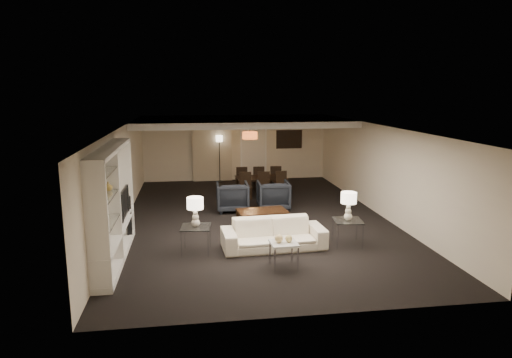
{
  "coord_description": "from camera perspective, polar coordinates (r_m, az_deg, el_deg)",
  "views": [
    {
      "loc": [
        -1.73,
        -11.89,
        3.48
      ],
      "look_at": [
        0.0,
        0.0,
        1.1
      ],
      "focal_mm": 32.0,
      "sensor_mm": 36.0,
      "label": 1
    }
  ],
  "objects": [
    {
      "name": "chair_nl",
      "position": [
        14.54,
        -1.29,
        -0.9
      ],
      "size": [
        0.41,
        0.41,
        0.86
      ],
      "primitive_type": null,
      "rotation": [
        0.0,
        0.0,
        -0.03
      ],
      "color": "black",
      "rests_on": "floor"
    },
    {
      "name": "chair_fr",
      "position": [
        15.98,
        2.42,
        0.2
      ],
      "size": [
        0.43,
        0.43,
        0.86
      ],
      "primitive_type": null,
      "rotation": [
        0.0,
        0.0,
        3.06
      ],
      "color": "black",
      "rests_on": "floor"
    },
    {
      "name": "chair_nr",
      "position": [
        14.73,
        3.35,
        -0.76
      ],
      "size": [
        0.45,
        0.45,
        0.86
      ],
      "primitive_type": null,
      "rotation": [
        0.0,
        0.0,
        0.13
      ],
      "color": "black",
      "rests_on": "floor"
    },
    {
      "name": "pendant_light",
      "position": [
        15.6,
        -0.77,
        5.47
      ],
      "size": [
        0.52,
        0.52,
        0.24
      ],
      "primitive_type": "cylinder",
      "color": "#D8591E",
      "rests_on": "ceiling_soffit"
    },
    {
      "name": "gold_gourd_b",
      "position": [
        9.06,
        4.12,
        -7.43
      ],
      "size": [
        0.14,
        0.14,
        0.14
      ],
      "primitive_type": "sphere",
      "color": "#ECD37D",
      "rests_on": "marble_table"
    },
    {
      "name": "gold_gourd_a",
      "position": [
        9.02,
        2.87,
        -7.44
      ],
      "size": [
        0.17,
        0.17,
        0.17
      ],
      "primitive_type": "sphere",
      "color": "#F0CB7F",
      "rests_on": "marble_table"
    },
    {
      "name": "door",
      "position": [
        17.69,
        -0.31,
        3.32
      ],
      "size": [
        0.9,
        0.05,
        2.1
      ],
      "primitive_type": "cube",
      "color": "silver",
      "rests_on": "wall_back"
    },
    {
      "name": "wall_back",
      "position": [
        17.61,
        -2.59,
        3.93
      ],
      "size": [
        7.0,
        0.02,
        2.5
      ],
      "primitive_type": "cube",
      "color": "beige",
      "rests_on": "ground"
    },
    {
      "name": "marble_table",
      "position": [
        9.15,
        3.47,
        -9.43
      ],
      "size": [
        0.53,
        0.53,
        0.52
      ],
      "primitive_type": null,
      "rotation": [
        0.0,
        0.0,
        0.03
      ],
      "color": "white",
      "rests_on": "floor"
    },
    {
      "name": "painting",
      "position": [
        17.87,
        4.16,
        4.98
      ],
      "size": [
        0.95,
        0.04,
        0.65
      ],
      "primitive_type": "cube",
      "color": "#142D38",
      "rests_on": "wall_back"
    },
    {
      "name": "side_table_right",
      "position": [
        10.59,
        11.35,
        -6.56
      ],
      "size": [
        0.69,
        0.69,
        0.58
      ],
      "primitive_type": null,
      "rotation": [
        0.0,
        0.0,
        -0.12
      ],
      "color": "white",
      "rests_on": "floor"
    },
    {
      "name": "ceiling_soffit",
      "position": [
        15.52,
        -1.88,
        7.21
      ],
      "size": [
        7.0,
        4.0,
        0.2
      ],
      "primitive_type": "cube",
      "color": "silver",
      "rests_on": "ceiling"
    },
    {
      "name": "floor_lamp",
      "position": [
        17.32,
        -4.57,
        2.55
      ],
      "size": [
        0.33,
        0.33,
        1.77
      ],
      "primitive_type": null,
      "rotation": [
        0.0,
        0.0,
        -0.39
      ],
      "color": "black",
      "rests_on": "floor"
    },
    {
      "name": "dining_table",
      "position": [
        15.28,
        0.65,
        -0.85
      ],
      "size": [
        1.69,
        0.99,
        0.58
      ],
      "primitive_type": "imported",
      "rotation": [
        0.0,
        0.0,
        0.05
      ],
      "color": "black",
      "rests_on": "floor"
    },
    {
      "name": "media_unit",
      "position": [
        9.7,
        -17.43,
        -3.07
      ],
      "size": [
        0.38,
        3.4,
        2.35
      ],
      "primitive_type": null,
      "color": "white",
      "rests_on": "wall_left"
    },
    {
      "name": "wall_left",
      "position": [
        12.22,
        -16.46,
        0.23
      ],
      "size": [
        0.02,
        11.0,
        2.5
      ],
      "primitive_type": "cube",
      "color": "beige",
      "rests_on": "ground"
    },
    {
      "name": "side_table_left",
      "position": [
        10.0,
        -7.5,
        -7.5
      ],
      "size": [
        0.69,
        0.69,
        0.58
      ],
      "primitive_type": null,
      "rotation": [
        0.0,
        0.0,
        -0.12
      ],
      "color": "white",
      "rests_on": "floor"
    },
    {
      "name": "vase_amber",
      "position": [
        9.19,
        -18.0,
        -0.87
      ],
      "size": [
        0.16,
        0.16,
        0.17
      ],
      "primitive_type": "imported",
      "color": "#AB8839",
      "rests_on": "media_unit"
    },
    {
      "name": "chair_nm",
      "position": [
        14.62,
        1.05,
        -0.83
      ],
      "size": [
        0.43,
        0.43,
        0.86
      ],
      "primitive_type": null,
      "rotation": [
        0.0,
        0.0,
        -0.07
      ],
      "color": "black",
      "rests_on": "floor"
    },
    {
      "name": "television",
      "position": [
        10.3,
        -16.71,
        -2.9
      ],
      "size": [
        1.06,
        0.14,
        0.61
      ],
      "primitive_type": "imported",
      "rotation": [
        0.0,
        0.0,
        1.57
      ],
      "color": "black",
      "rests_on": "media_unit"
    },
    {
      "name": "floor_speaker",
      "position": [
        11.08,
        -15.64,
        -4.7
      ],
      "size": [
        0.15,
        0.15,
        1.05
      ],
      "primitive_type": "cube",
      "rotation": [
        0.0,
        0.0,
        0.42
      ],
      "color": "black",
      "rests_on": "floor"
    },
    {
      "name": "curtains",
      "position": [
        17.48,
        -5.5,
        3.66
      ],
      "size": [
        1.5,
        0.12,
        2.4
      ],
      "primitive_type": "cube",
      "color": "beige",
      "rests_on": "wall_back"
    },
    {
      "name": "sofa",
      "position": [
        10.14,
        2.21,
        -6.89
      ],
      "size": [
        2.31,
        1.0,
        0.66
      ],
      "primitive_type": "imported",
      "rotation": [
        0.0,
        0.0,
        0.05
      ],
      "color": "beige",
      "rests_on": "floor"
    },
    {
      "name": "coffee_table",
      "position": [
        11.68,
        0.77,
        -4.98
      ],
      "size": [
        1.31,
        0.86,
        0.45
      ],
      "primitive_type": null,
      "rotation": [
        0.0,
        0.0,
        0.11
      ],
      "color": "black",
      "rests_on": "floor"
    },
    {
      "name": "table_lamp_right",
      "position": [
        10.42,
        11.48,
        -3.36
      ],
      "size": [
        0.36,
        0.36,
        0.64
      ],
      "primitive_type": null,
      "rotation": [
        0.0,
        0.0,
        0.04
      ],
      "color": "#EAE2C6",
      "rests_on": "side_table_right"
    },
    {
      "name": "table_lamp_left",
      "position": [
        9.82,
        -7.59,
        -4.12
      ],
      "size": [
        0.38,
        0.38,
        0.64
      ],
      "primitive_type": null,
      "rotation": [
        0.0,
        0.0,
        -0.08
      ],
      "color": "beige",
      "rests_on": "side_table_left"
    },
    {
      "name": "chair_fm",
      "position": [
        15.88,
        0.29,
        0.14
      ],
      "size": [
        0.42,
        0.42,
        0.86
      ],
      "primitive_type": null,
      "rotation": [
        0.0,
        0.0,
        3.09
      ],
      "color": "black",
      "rests_on": "floor"
    },
    {
      "name": "vase_blue",
      "position": [
        8.48,
        -18.76,
        -5.39
      ],
      "size": [
        0.17,
        0.17,
        0.17
      ],
      "primitive_type": "imported",
      "color": "#2A40B8",
      "rests_on": "media_unit"
    },
    {
      "name": "wall_right",
      "position": [
        13.18,
        15.24,
        1.07
      ],
      "size": [
        0.02,
        11.0,
        2.5
      ],
      "primitive_type": "cube",
      "color": "beige",
      "rests_on": "ground"
    },
    {
      "name": "ceiling",
      "position": [
        12.05,
        -0.0,
        6.54
      ],
      "size": [
        7.0,
        11.0,
        0.02
      ],
      "primitive_type": "cube",
      "color": "silver",
      "rests_on": "ground"
    },
    {
      "name": "armchair_right",
      "position": [
        13.35,
        2.17,
        -2.05
      ],
      "size": [
        0.93,
        0.95,
        0.84
      ],
      "primitive_type": "imported",
      "rotation": [
        0.0,
        0.0,
        3.11
      ],
      "color": "black",
      "rests_on": "floor"
    },
    {
      "name": "floor",
      "position": [
        12.51,
        -0.0,
        -4.95
      ],
      "size": [
        11.0,
        11.0,
        0.0
      ],
      "primitive_type": "plane",
      "color": "black",
      "rests_on": "ground"
    },
    {
      "name": "armchair_left",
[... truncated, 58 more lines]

